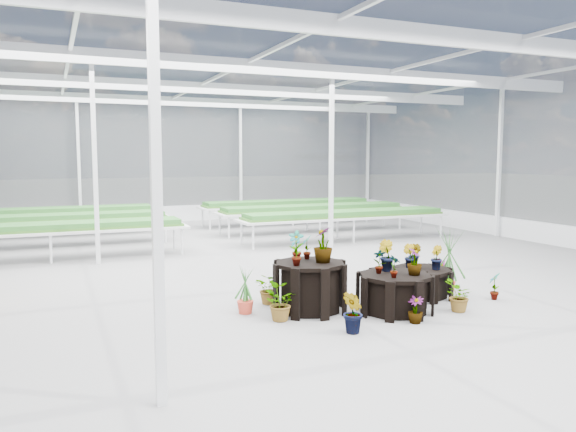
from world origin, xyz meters
name	(u,v)px	position (x,y,z in m)	size (l,w,h in m)	color
ground_plane	(285,290)	(0.00, 0.00, 0.00)	(24.00, 24.00, 0.00)	gray
greenhouse_shell	(285,168)	(0.00, 0.00, 2.25)	(18.00, 24.00, 4.50)	white
steel_frame	(285,168)	(0.00, 0.00, 2.25)	(18.00, 24.00, 4.50)	silver
nursery_benches	(194,225)	(0.00, 7.20, 0.42)	(16.00, 7.00, 0.84)	silver
plinth_tall	(310,287)	(-0.20, -1.48, 0.40)	(1.16, 1.16, 0.79)	black
plinth_mid	(395,293)	(1.00, -2.08, 0.31)	(1.17, 1.17, 0.62)	black
plinth_low	(420,283)	(2.00, -1.38, 0.25)	(1.11, 1.11, 0.50)	black
nursery_plants	(362,276)	(0.81, -1.39, 0.48)	(4.58, 2.95, 1.36)	#2A6126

